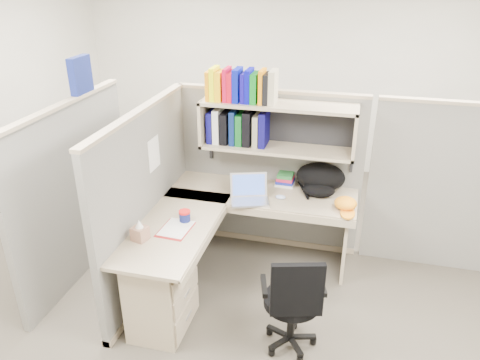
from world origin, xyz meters
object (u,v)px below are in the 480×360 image
(laptop, at_px, (250,190))
(backpack, at_px, (320,179))
(task_chair, at_px, (292,316))
(desk, at_px, (191,264))
(snack_canister, at_px, (185,216))

(laptop, height_order, backpack, backpack)
(laptop, distance_m, task_chair, 1.19)
(desk, xyz_separation_m, task_chair, (0.88, -0.27, -0.13))
(task_chair, bearing_deg, backpack, 87.98)
(backpack, xyz_separation_m, snack_canister, (-1.03, -0.81, -0.08))
(desk, relative_size, laptop, 5.24)
(laptop, bearing_deg, desk, -136.09)
(backpack, distance_m, snack_canister, 1.31)
(snack_canister, xyz_separation_m, task_chair, (0.98, -0.45, -0.47))
(desk, relative_size, backpack, 3.85)
(snack_canister, bearing_deg, backpack, 38.26)
(desk, distance_m, snack_canister, 0.40)
(backpack, height_order, task_chair, backpack)
(backpack, xyz_separation_m, task_chair, (-0.04, -1.26, -0.55))
(desk, height_order, task_chair, task_chair)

